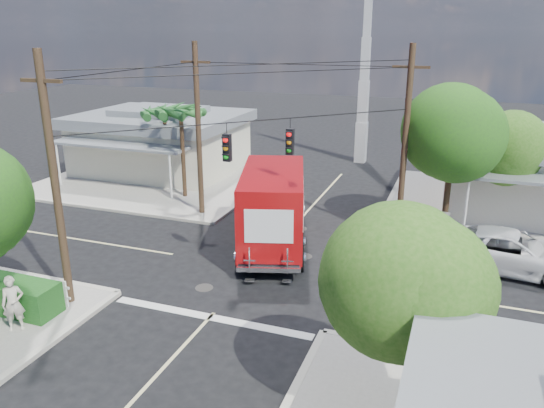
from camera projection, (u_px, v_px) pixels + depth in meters
The scene contains 17 objects.
ground at pixel (256, 268), 22.32m from camera, with size 120.00×120.00×0.00m, color black.
sidewalk_ne at pixel (519, 215), 28.45m from camera, with size 14.12×14.12×0.14m.
sidewalk_nw at pixel (165, 177), 35.54m from camera, with size 14.12×14.12×0.14m.
road_markings at pixel (242, 282), 21.01m from camera, with size 32.00×32.00×0.01m.
building_nw at pixel (161, 140), 36.64m from camera, with size 10.80×10.20×4.30m.
radio_tower at pixel (364, 86), 38.20m from camera, with size 0.80×0.80×17.00m.
tree_ne_front at pixel (454, 138), 24.49m from camera, with size 4.21×4.14×6.66m.
tree_ne_back at pixel (510, 145), 25.79m from camera, with size 3.77×3.66×5.82m.
tree_se at pixel (418, 279), 12.31m from camera, with size 3.67×3.54×5.62m.
palm_nw_front at pixel (181, 113), 29.86m from camera, with size 3.01×3.08×5.59m.
palm_nw_back at pixel (164, 114), 31.96m from camera, with size 3.01×3.08×5.19m.
utility_poles at pixel (234, 148), 22.79m from camera, with size 12.00×10.68×9.00m.
picket_fence at pixel (5, 281), 19.66m from camera, with size 5.94×0.06×1.00m.
vending_boxes at pixel (428, 222), 25.51m from camera, with size 1.90×0.50×1.10m.
delivery_truck at pixel (274, 206), 24.21m from camera, with size 4.91×8.89×3.70m.
parked_car at pixel (510, 251), 21.86m from camera, with size 2.78×6.03×1.68m, color silver.
pedestrian at pixel (13, 303), 17.22m from camera, with size 0.69×0.45×1.90m, color beige.
Camera 1 is at (7.63, -18.86, 9.59)m, focal length 35.00 mm.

